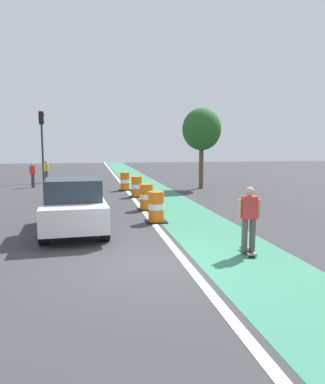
% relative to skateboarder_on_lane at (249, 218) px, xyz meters
% --- Properties ---
extents(ground_plane, '(100.00, 100.00, 0.00)m').
position_rel_skateboarder_on_lane_xyz_m(ground_plane, '(-2.61, -0.27, -0.91)').
color(ground_plane, '#38383A').
extents(bike_lane_strip, '(2.50, 80.00, 0.01)m').
position_rel_skateboarder_on_lane_xyz_m(bike_lane_strip, '(-0.21, 11.73, -0.91)').
color(bike_lane_strip, '#387F60').
rests_on(bike_lane_strip, ground).
extents(lane_divider_stripe, '(0.20, 80.00, 0.01)m').
position_rel_skateboarder_on_lane_xyz_m(lane_divider_stripe, '(-1.71, 11.73, -0.91)').
color(lane_divider_stripe, silver).
rests_on(lane_divider_stripe, ground).
extents(skateboarder_on_lane, '(0.57, 0.82, 1.69)m').
position_rel_skateboarder_on_lane_xyz_m(skateboarder_on_lane, '(0.00, 0.00, 0.00)').
color(skateboarder_on_lane, black).
rests_on(skateboarder_on_lane, ground).
extents(parked_sedan_nearest, '(2.09, 4.19, 1.70)m').
position_rel_skateboarder_on_lane_xyz_m(parked_sedan_nearest, '(-4.36, 3.18, -0.08)').
color(parked_sedan_nearest, silver).
rests_on(parked_sedan_nearest, ground).
extents(traffic_barrel_front, '(0.73, 0.73, 1.09)m').
position_rel_skateboarder_on_lane_xyz_m(traffic_barrel_front, '(-1.59, 4.22, -0.38)').
color(traffic_barrel_front, orange).
rests_on(traffic_barrel_front, ground).
extents(traffic_barrel_mid, '(0.73, 0.73, 1.09)m').
position_rel_skateboarder_on_lane_xyz_m(traffic_barrel_mid, '(-1.54, 6.80, -0.38)').
color(traffic_barrel_mid, orange).
rests_on(traffic_barrel_mid, ground).
extents(traffic_barrel_back, '(0.73, 0.73, 1.09)m').
position_rel_skateboarder_on_lane_xyz_m(traffic_barrel_back, '(-1.47, 10.73, -0.38)').
color(traffic_barrel_back, orange).
rests_on(traffic_barrel_back, ground).
extents(traffic_barrel_far, '(0.73, 0.73, 1.09)m').
position_rel_skateboarder_on_lane_xyz_m(traffic_barrel_far, '(-1.82, 13.67, -0.38)').
color(traffic_barrel_far, orange).
rests_on(traffic_barrel_far, ground).
extents(traffic_light_corner, '(0.41, 0.32, 5.10)m').
position_rel_skateboarder_on_lane_xyz_m(traffic_light_corner, '(-7.21, 19.43, 2.59)').
color(traffic_light_corner, '#2D2D2D').
rests_on(traffic_light_corner, ground).
extents(pedestrian_crossing, '(0.34, 0.20, 1.61)m').
position_rel_skateboarder_on_lane_xyz_m(pedestrian_crossing, '(-7.51, 16.35, -0.05)').
color(pedestrian_crossing, '#33333D').
rests_on(pedestrian_crossing, ground).
extents(pedestrian_waiting, '(0.34, 0.20, 1.61)m').
position_rel_skateboarder_on_lane_xyz_m(pedestrian_waiting, '(-6.99, 19.21, -0.05)').
color(pedestrian_waiting, '#33333D').
rests_on(pedestrian_waiting, ground).
extents(street_tree_sidewalk, '(2.40, 2.40, 5.00)m').
position_rel_skateboarder_on_lane_xyz_m(street_tree_sidewalk, '(2.98, 13.78, 2.76)').
color(street_tree_sidewalk, brown).
rests_on(street_tree_sidewalk, ground).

